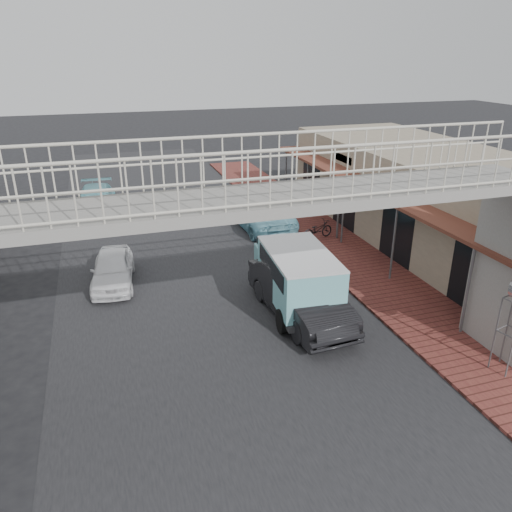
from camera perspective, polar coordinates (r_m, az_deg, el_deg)
ground at (r=16.14m, az=-4.45°, el=-7.50°), size 120.00×120.00×0.00m
road_strip at (r=16.13m, az=-4.46°, el=-7.49°), size 10.00×60.00×0.01m
sidewalk at (r=20.80m, az=11.18°, el=-0.56°), size 3.00×40.00×0.10m
shophouse_row at (r=23.34m, az=20.13°, el=6.13°), size 7.20×18.00×4.00m
footbridge at (r=11.23m, az=-0.12°, el=-3.24°), size 16.40×2.40×6.34m
white_hatchback at (r=19.03m, az=-16.07°, el=-1.41°), size 1.85×3.76×1.23m
dark_sedan at (r=16.06m, az=5.07°, el=-4.36°), size 2.06×5.07×1.64m
angkot_curb at (r=24.25m, az=0.55°, el=4.78°), size 2.38×4.83×1.32m
angkot_far at (r=27.69m, az=-17.80°, el=6.04°), size 2.21×4.91×1.40m
angkot_van at (r=16.36m, az=4.68°, el=-1.78°), size 2.28×4.45×2.12m
motorcycle_near at (r=22.72m, az=7.05°, el=3.00°), size 1.71×0.97×0.85m
motorcycle_far at (r=28.32m, az=2.68°, el=7.28°), size 1.77×1.07×1.03m
arrow_sign at (r=22.71m, az=11.11°, el=7.46°), size 1.58×0.99×2.74m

